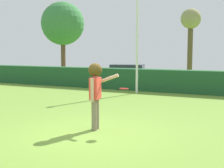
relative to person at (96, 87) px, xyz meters
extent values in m
plane|color=olive|center=(0.09, -0.32, -1.17)|extent=(60.00, 60.00, 0.00)
cylinder|color=#7D6D5C|center=(-0.03, 0.10, -0.75)|extent=(0.14, 0.14, 0.84)
cylinder|color=#7D6D5C|center=(0.01, -0.10, -0.75)|extent=(0.14, 0.14, 0.84)
cube|color=#E94236|center=(-0.01, 0.00, -0.04)|extent=(0.28, 0.41, 0.58)
cylinder|color=tan|center=(0.22, 0.28, 0.20)|extent=(0.62, 0.20, 0.30)
cylinder|color=tan|center=(0.03, -0.23, -0.06)|extent=(0.09, 0.09, 0.62)
sphere|color=tan|center=(-0.01, 0.00, 0.42)|extent=(0.22, 0.22, 0.22)
sphere|color=#473713|center=(-0.01, 0.00, 0.45)|extent=(0.37, 0.37, 0.37)
cylinder|color=red|center=(0.78, 0.13, -0.03)|extent=(0.24, 0.24, 0.04)
cylinder|color=silver|center=(-1.80, 7.38, 1.38)|extent=(0.12, 0.12, 5.10)
cube|color=#20512C|center=(0.09, 8.63, -0.59)|extent=(27.11, 0.90, 1.17)
cube|color=black|center=(-4.44, 12.20, -0.60)|extent=(4.49, 2.66, 0.55)
cube|color=#2D333D|center=(-4.44, 12.20, -0.12)|extent=(2.51, 2.05, 0.40)
cylinder|color=black|center=(-3.22, 13.37, -0.87)|extent=(0.61, 0.24, 0.60)
cylinder|color=black|center=(-2.81, 11.73, -0.87)|extent=(0.61, 0.24, 0.60)
cylinder|color=black|center=(-6.07, 12.67, -0.87)|extent=(0.61, 0.24, 0.60)
cylinder|color=black|center=(-5.66, 11.02, -0.87)|extent=(0.61, 0.24, 0.60)
cylinder|color=brown|center=(-13.13, 16.86, 0.59)|extent=(0.43, 0.43, 3.53)
sphere|color=#397B40|center=(-13.13, 16.86, 3.57)|extent=(4.03, 4.03, 4.03)
cylinder|color=brown|center=(-1.52, 18.14, 0.80)|extent=(0.42, 0.42, 3.94)
sphere|color=#8D8E59|center=(-1.52, 18.14, 3.58)|extent=(1.62, 1.62, 1.62)
camera|label=1|loc=(4.04, -7.08, 0.92)|focal=49.24mm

